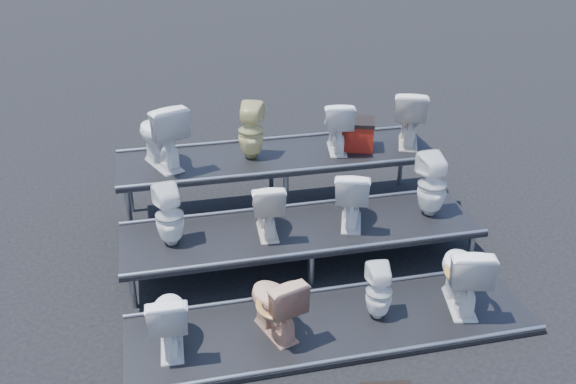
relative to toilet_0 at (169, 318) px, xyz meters
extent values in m
plane|color=black|center=(1.64, 1.30, -0.41)|extent=(80.00, 80.00, 0.00)
cube|color=black|center=(1.64, 0.00, -0.38)|extent=(4.20, 1.20, 0.06)
cube|color=black|center=(1.64, 1.30, -0.18)|extent=(4.20, 1.20, 0.46)
cube|color=black|center=(1.64, 2.60, 0.02)|extent=(4.20, 1.20, 0.86)
imported|color=white|center=(0.00, 0.00, 0.00)|extent=(0.42, 0.70, 0.69)
imported|color=tan|center=(1.04, 0.00, 0.01)|extent=(0.59, 0.79, 0.71)
imported|color=white|center=(2.13, 0.00, -0.04)|extent=(0.30, 0.30, 0.61)
imported|color=white|center=(3.06, 0.00, 0.06)|extent=(0.62, 0.87, 0.80)
imported|color=white|center=(0.12, 1.30, 0.41)|extent=(0.37, 0.38, 0.71)
imported|color=white|center=(1.22, 1.30, 0.39)|extent=(0.43, 0.69, 0.68)
imported|color=white|center=(2.25, 1.30, 0.41)|extent=(0.61, 0.80, 0.72)
imported|color=white|center=(3.26, 1.30, 0.44)|extent=(0.37, 0.38, 0.78)
imported|color=white|center=(0.13, 2.60, 0.88)|extent=(0.75, 0.95, 0.85)
imported|color=#D8CF87|center=(1.28, 2.60, 0.82)|extent=(0.43, 0.44, 0.74)
imported|color=white|center=(2.45, 2.60, 0.81)|extent=(0.52, 0.75, 0.71)
imported|color=white|center=(3.48, 2.60, 0.85)|extent=(0.69, 0.88, 0.79)
cube|color=#9E2111|center=(2.71, 2.61, 0.63)|extent=(0.59, 0.53, 0.35)
camera|label=1|loc=(0.00, -5.08, 3.82)|focal=40.00mm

